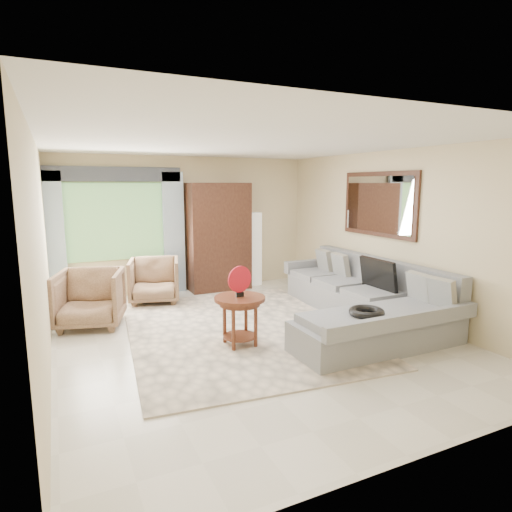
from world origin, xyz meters
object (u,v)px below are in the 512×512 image
sectional_sofa (362,304)px  armoire (218,237)px  tv_screen (378,274)px  armchair_left (90,298)px  armchair_right (154,280)px  floor_lamp (254,249)px  potted_plant (84,293)px  coffee_table (240,320)px

sectional_sofa → armoire: armoire is taller
armoire → sectional_sofa: bearing=-66.9°
tv_screen → armchair_left: (-4.01, 1.57, -0.30)m
armchair_right → floor_lamp: floor_lamp is taller
sectional_sofa → tv_screen: size_ratio=4.68×
armchair_left → potted_plant: armchair_left is taller
coffee_table → sectional_sofa: bearing=2.8°
armoire → coffee_table: bearing=-105.4°
sectional_sofa → armoire: bearing=113.1°
sectional_sofa → armchair_right: sectional_sofa is taller
tv_screen → armoire: bearing=117.3°
armchair_right → floor_lamp: size_ratio=0.58×
tv_screen → floor_lamp: floor_lamp is taller
armchair_right → potted_plant: 1.19m
coffee_table → armoire: bearing=74.6°
tv_screen → armchair_left: 4.31m
tv_screen → coffee_table: (-2.33, -0.09, -0.38)m
tv_screen → floor_lamp: size_ratio=0.49×
sectional_sofa → armoire: (-1.23, 2.90, 0.77)m
coffee_table → floor_lamp: bearing=62.0°
armchair_right → armchair_left: bearing=-126.2°
coffee_table → floor_lamp: (1.63, 3.06, 0.41)m
tv_screen → armchair_right: (-2.87, 2.49, -0.33)m
armoire → floor_lamp: size_ratio=1.40×
armchair_left → armoire: 2.91m
coffee_table → armchair_left: armchair_left is taller
armchair_right → armoire: 1.58m
sectional_sofa → coffee_table: size_ratio=5.28×
tv_screen → armoire: size_ratio=0.35×
armchair_right → potted_plant: bearing=-174.2°
tv_screen → armchair_right: bearing=139.1°
coffee_table → armoire: armoire is taller
sectional_sofa → coffee_table: (-2.06, -0.10, 0.06)m
sectional_sofa → coffee_table: 2.06m
coffee_table → armchair_right: 2.63m
sectional_sofa → armchair_left: 4.05m
tv_screen → coffee_table: size_ratio=1.13×
armchair_right → potted_plant: size_ratio=1.77×
armchair_left → armoire: bearing=44.4°
coffee_table → armchair_right: armchair_right is taller
sectional_sofa → potted_plant: (-3.77, 2.66, -0.04)m
armoire → potted_plant: bearing=-174.6°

